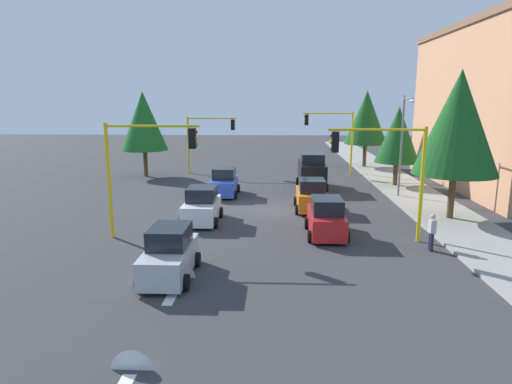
{
  "coord_description": "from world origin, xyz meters",
  "views": [
    {
      "loc": [
        27.02,
        0.59,
        6.72
      ],
      "look_at": [
        0.35,
        -0.59,
        1.2
      ],
      "focal_mm": 31.35,
      "sensor_mm": 36.0,
      "label": 1
    }
  ],
  "objects_px": {
    "tree_roadside_far": "(366,118)",
    "car_blue": "(224,183)",
    "tree_opposite_side": "(144,121)",
    "car_silver": "(170,255)",
    "delivery_van_black": "(312,172)",
    "pedestrian_crossing": "(432,231)",
    "traffic_signal_near_right": "(145,158)",
    "car_white": "(202,206)",
    "car_orange": "(311,196)",
    "car_red": "(326,218)",
    "street_lamp_curbside": "(404,136)",
    "traffic_signal_far_right": "(208,133)",
    "traffic_signal_near_left": "(384,161)",
    "tree_roadside_mid": "(398,135)",
    "tree_roadside_near": "(458,123)",
    "traffic_signal_far_left": "(332,130)"
  },
  "relations": [
    {
      "from": "traffic_signal_far_left",
      "to": "tree_roadside_near",
      "type": "bearing_deg",
      "value": 16.71
    },
    {
      "from": "traffic_signal_near_left",
      "to": "pedestrian_crossing",
      "type": "distance_m",
      "value": 3.85
    },
    {
      "from": "street_lamp_curbside",
      "to": "car_red",
      "type": "bearing_deg",
      "value": -34.3
    },
    {
      "from": "tree_opposite_side",
      "to": "car_orange",
      "type": "height_order",
      "value": "tree_opposite_side"
    },
    {
      "from": "street_lamp_curbside",
      "to": "tree_roadside_mid",
      "type": "height_order",
      "value": "street_lamp_curbside"
    },
    {
      "from": "car_red",
      "to": "car_silver",
      "type": "bearing_deg",
      "value": -49.46
    },
    {
      "from": "traffic_signal_near_right",
      "to": "car_white",
      "type": "bearing_deg",
      "value": 144.01
    },
    {
      "from": "traffic_signal_near_right",
      "to": "car_silver",
      "type": "relative_size",
      "value": 1.5
    },
    {
      "from": "tree_roadside_far",
      "to": "street_lamp_curbside",
      "type": "bearing_deg",
      "value": -1.19
    },
    {
      "from": "traffic_signal_near_right",
      "to": "tree_roadside_mid",
      "type": "height_order",
      "value": "tree_roadside_mid"
    },
    {
      "from": "traffic_signal_near_left",
      "to": "car_silver",
      "type": "xyz_separation_m",
      "value": [
        4.9,
        -9.13,
        -3.02
      ]
    },
    {
      "from": "tree_opposite_side",
      "to": "street_lamp_curbside",
      "type": "bearing_deg",
      "value": 67.45
    },
    {
      "from": "traffic_signal_near_right",
      "to": "pedestrian_crossing",
      "type": "xyz_separation_m",
      "value": [
        1.37,
        13.35,
        -3.1
      ]
    },
    {
      "from": "traffic_signal_far_right",
      "to": "delivery_van_black",
      "type": "bearing_deg",
      "value": 52.0
    },
    {
      "from": "delivery_van_black",
      "to": "car_silver",
      "type": "bearing_deg",
      "value": -20.87
    },
    {
      "from": "tree_opposite_side",
      "to": "pedestrian_crossing",
      "type": "relative_size",
      "value": 4.39
    },
    {
      "from": "tree_roadside_far",
      "to": "car_blue",
      "type": "relative_size",
      "value": 2.07
    },
    {
      "from": "car_white",
      "to": "street_lamp_curbside",
      "type": "bearing_deg",
      "value": 117.44
    },
    {
      "from": "car_blue",
      "to": "tree_roadside_mid",
      "type": "bearing_deg",
      "value": 106.18
    },
    {
      "from": "traffic_signal_near_left",
      "to": "tree_roadside_far",
      "type": "height_order",
      "value": "tree_roadside_far"
    },
    {
      "from": "street_lamp_curbside",
      "to": "car_red",
      "type": "relative_size",
      "value": 1.86
    },
    {
      "from": "street_lamp_curbside",
      "to": "car_blue",
      "type": "bearing_deg",
      "value": -92.77
    },
    {
      "from": "street_lamp_curbside",
      "to": "car_white",
      "type": "xyz_separation_m",
      "value": [
        6.6,
        -12.71,
        -3.45
      ]
    },
    {
      "from": "traffic_signal_near_left",
      "to": "car_silver",
      "type": "relative_size",
      "value": 1.46
    },
    {
      "from": "delivery_van_black",
      "to": "tree_roadside_far",
      "type": "bearing_deg",
      "value": 150.9
    },
    {
      "from": "tree_opposite_side",
      "to": "car_silver",
      "type": "relative_size",
      "value": 1.97
    },
    {
      "from": "tree_roadside_near",
      "to": "car_white",
      "type": "distance_m",
      "value": 14.78
    },
    {
      "from": "car_silver",
      "to": "delivery_van_black",
      "type": "bearing_deg",
      "value": 159.13
    },
    {
      "from": "tree_roadside_mid",
      "to": "tree_opposite_side",
      "type": "height_order",
      "value": "tree_opposite_side"
    },
    {
      "from": "street_lamp_curbside",
      "to": "delivery_van_black",
      "type": "relative_size",
      "value": 1.46
    },
    {
      "from": "traffic_signal_far_left",
      "to": "tree_roadside_near",
      "type": "height_order",
      "value": "tree_roadside_near"
    },
    {
      "from": "traffic_signal_near_left",
      "to": "tree_roadside_mid",
      "type": "relative_size",
      "value": 0.89
    },
    {
      "from": "pedestrian_crossing",
      "to": "street_lamp_curbside",
      "type": "bearing_deg",
      "value": 171.99
    },
    {
      "from": "traffic_signal_near_left",
      "to": "tree_opposite_side",
      "type": "height_order",
      "value": "tree_opposite_side"
    },
    {
      "from": "traffic_signal_far_right",
      "to": "car_silver",
      "type": "bearing_deg",
      "value": 4.98
    },
    {
      "from": "tree_roadside_near",
      "to": "tree_roadside_far",
      "type": "xyz_separation_m",
      "value": [
        -20.0,
        -1.0,
        -0.49
      ]
    },
    {
      "from": "delivery_van_black",
      "to": "car_red",
      "type": "height_order",
      "value": "delivery_van_black"
    },
    {
      "from": "traffic_signal_near_right",
      "to": "tree_roadside_far",
      "type": "distance_m",
      "value": 28.42
    },
    {
      "from": "car_white",
      "to": "tree_roadside_mid",
      "type": "bearing_deg",
      "value": 129.13
    },
    {
      "from": "traffic_signal_near_left",
      "to": "tree_roadside_near",
      "type": "relative_size",
      "value": 0.66
    },
    {
      "from": "tree_roadside_mid",
      "to": "car_white",
      "type": "distance_m",
      "value": 17.7
    },
    {
      "from": "delivery_van_black",
      "to": "car_orange",
      "type": "bearing_deg",
      "value": -4.49
    },
    {
      "from": "traffic_signal_far_right",
      "to": "pedestrian_crossing",
      "type": "relative_size",
      "value": 3.07
    },
    {
      "from": "street_lamp_curbside",
      "to": "tree_roadside_far",
      "type": "distance_m",
      "value": 14.41
    },
    {
      "from": "traffic_signal_near_left",
      "to": "car_blue",
      "type": "bearing_deg",
      "value": -139.39
    },
    {
      "from": "traffic_signal_far_right",
      "to": "car_white",
      "type": "distance_m",
      "value": 17.35
    },
    {
      "from": "traffic_signal_near_left",
      "to": "delivery_van_black",
      "type": "xyz_separation_m",
      "value": [
        -12.98,
        -2.31,
        -2.63
      ]
    },
    {
      "from": "tree_roadside_mid",
      "to": "tree_opposite_side",
      "type": "xyz_separation_m",
      "value": [
        -4.0,
        -21.0,
        0.83
      ]
    },
    {
      "from": "pedestrian_crossing",
      "to": "car_white",
      "type": "bearing_deg",
      "value": -111.4
    },
    {
      "from": "delivery_van_black",
      "to": "pedestrian_crossing",
      "type": "xyz_separation_m",
      "value": [
        14.34,
        4.29,
        -0.37
      ]
    }
  ]
}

